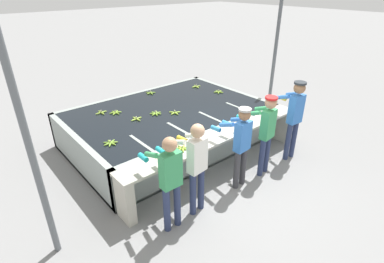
{
  "coord_description": "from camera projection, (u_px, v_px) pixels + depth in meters",
  "views": [
    {
      "loc": [
        -3.79,
        -3.37,
        3.56
      ],
      "look_at": [
        0.0,
        1.09,
        0.6
      ],
      "focal_mm": 28.0,
      "sensor_mm": 36.0,
      "label": 1
    }
  ],
  "objects": [
    {
      "name": "worker_1",
      "position": [
        196.0,
        161.0,
        4.76
      ],
      "size": [
        0.45,
        0.73,
        1.65
      ],
      "color": "navy",
      "rests_on": "ground"
    },
    {
      "name": "support_post_right",
      "position": [
        274.0,
        62.0,
        7.99
      ],
      "size": [
        0.09,
        0.09,
        3.2
      ],
      "color": "slate",
      "rests_on": "ground"
    },
    {
      "name": "worker_0",
      "position": [
        170.0,
        176.0,
        4.43
      ],
      "size": [
        0.41,
        0.71,
        1.63
      ],
      "color": "navy",
      "rests_on": "ground"
    },
    {
      "name": "banana_bunch_floating_4",
      "position": [
        218.0,
        92.0,
        8.08
      ],
      "size": [
        0.27,
        0.27,
        0.08
      ],
      "color": "#8CB738",
      "rests_on": "wash_tank"
    },
    {
      "name": "wash_tank",
      "position": [
        168.0,
        125.0,
        7.24
      ],
      "size": [
        4.5,
        3.08,
        0.85
      ],
      "color": "gray",
      "rests_on": "ground"
    },
    {
      "name": "work_ledge",
      "position": [
        220.0,
        146.0,
        5.96
      ],
      "size": [
        4.5,
        0.45,
        0.85
      ],
      "color": "#B7B2A3",
      "rests_on": "ground"
    },
    {
      "name": "banana_bunch_floating_1",
      "position": [
        196.0,
        86.0,
        8.49
      ],
      "size": [
        0.28,
        0.28,
        0.08
      ],
      "color": "#9EC642",
      "rests_on": "wash_tank"
    },
    {
      "name": "worker_2",
      "position": [
        241.0,
        141.0,
        5.41
      ],
      "size": [
        0.44,
        0.73,
        1.61
      ],
      "color": "#38383D",
      "rests_on": "ground"
    },
    {
      "name": "ground_plane",
      "position": [
        227.0,
        176.0,
        6.09
      ],
      "size": [
        80.0,
        80.0,
        0.0
      ],
      "primitive_type": "plane",
      "color": "gray",
      "rests_on": "ground"
    },
    {
      "name": "banana_bunch_floating_6",
      "position": [
        150.0,
        93.0,
        8.01
      ],
      "size": [
        0.28,
        0.27,
        0.08
      ],
      "color": "#75A333",
      "rests_on": "wash_tank"
    },
    {
      "name": "banana_bunch_floating_2",
      "position": [
        156.0,
        113.0,
        6.78
      ],
      "size": [
        0.28,
        0.28,
        0.08
      ],
      "color": "#75A333",
      "rests_on": "wash_tank"
    },
    {
      "name": "worker_3",
      "position": [
        266.0,
        128.0,
        5.76
      ],
      "size": [
        0.46,
        0.74,
        1.67
      ],
      "color": "navy",
      "rests_on": "ground"
    },
    {
      "name": "worker_4",
      "position": [
        294.0,
        113.0,
        6.27
      ],
      "size": [
        0.44,
        0.74,
        1.76
      ],
      "color": "navy",
      "rests_on": "ground"
    },
    {
      "name": "support_post_left",
      "position": [
        32.0,
        157.0,
        3.71
      ],
      "size": [
        0.09,
        0.09,
        3.2
      ],
      "color": "slate",
      "rests_on": "ground"
    },
    {
      "name": "banana_bunch_floating_8",
      "position": [
        175.0,
        113.0,
        6.82
      ],
      "size": [
        0.28,
        0.27,
        0.08
      ],
      "color": "#93BC3D",
      "rests_on": "wash_tank"
    },
    {
      "name": "banana_bunch_floating_7",
      "position": [
        115.0,
        113.0,
        6.82
      ],
      "size": [
        0.27,
        0.28,
        0.08
      ],
      "color": "#7FAD33",
      "rests_on": "wash_tank"
    },
    {
      "name": "banana_bunch_floating_3",
      "position": [
        110.0,
        143.0,
        5.54
      ],
      "size": [
        0.28,
        0.28,
        0.08
      ],
      "color": "#75A333",
      "rests_on": "wash_tank"
    },
    {
      "name": "banana_bunch_ledge_0",
      "position": [
        182.0,
        148.0,
        5.36
      ],
      "size": [
        0.28,
        0.28,
        0.08
      ],
      "color": "#8CB738",
      "rests_on": "work_ledge"
    },
    {
      "name": "banana_bunch_floating_0",
      "position": [
        136.0,
        119.0,
        6.51
      ],
      "size": [
        0.28,
        0.28,
        0.08
      ],
      "color": "#9EC642",
      "rests_on": "wash_tank"
    },
    {
      "name": "knife_0",
      "position": [
        246.0,
        121.0,
        6.41
      ],
      "size": [
        0.35,
        0.03,
        0.02
      ],
      "color": "silver",
      "rests_on": "work_ledge"
    },
    {
      "name": "banana_bunch_floating_5",
      "position": [
        101.0,
        112.0,
        6.82
      ],
      "size": [
        0.28,
        0.28,
        0.08
      ],
      "color": "#93BC3D",
      "rests_on": "wash_tank"
    }
  ]
}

